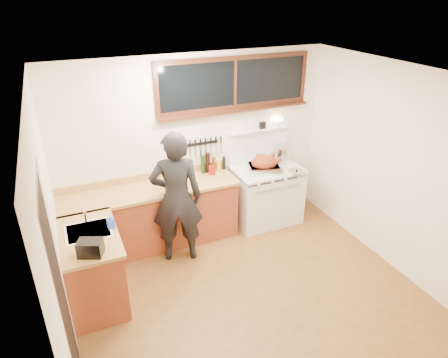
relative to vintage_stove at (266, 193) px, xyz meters
name	(u,v)px	position (x,y,z in m)	size (l,w,h in m)	color
ground_plane	(248,292)	(-1.00, -1.41, -0.48)	(4.00, 3.50, 0.02)	brown
room_shell	(252,170)	(-1.00, -1.41, 1.18)	(4.10, 3.60, 2.65)	white
counter_back	(152,217)	(-1.80, 0.04, -0.01)	(2.44, 0.64, 1.00)	brown
counter_left	(93,268)	(-2.70, -0.79, -0.01)	(0.64, 1.09, 0.90)	brown
sink_unit	(89,235)	(-2.68, -0.71, 0.38)	(0.50, 0.45, 0.37)	white
vintage_stove	(266,193)	(0.00, 0.00, 0.00)	(1.02, 0.74, 1.57)	white
back_window	(235,89)	(-0.40, 0.31, 1.60)	(2.32, 0.13, 0.77)	black
left_doorway	(63,299)	(-2.99, -1.96, 0.62)	(0.02, 1.04, 2.17)	black
knife_strip	(204,144)	(-0.88, 0.32, 0.84)	(0.52, 0.03, 0.28)	black
man	(177,198)	(-1.55, -0.39, 0.45)	(0.76, 0.60, 1.83)	black
soap_bottle	(110,221)	(-2.43, -0.74, 0.52)	(0.08, 0.09, 0.18)	blue
toaster	(90,248)	(-2.70, -1.17, 0.52)	(0.29, 0.25, 0.17)	black
cutting_board	(172,185)	(-1.50, -0.07, 0.49)	(0.40, 0.32, 0.14)	tan
roast_turkey	(264,165)	(-0.10, -0.09, 0.54)	(0.57, 0.49, 0.26)	silver
stockpot	(283,154)	(0.34, 0.11, 0.56)	(0.31, 0.31, 0.26)	silver
saucepan	(263,161)	(-0.02, 0.11, 0.50)	(0.19, 0.30, 0.13)	silver
pot_lid	(297,171)	(0.33, -0.31, 0.45)	(0.30, 0.30, 0.04)	silver
coffee_tin	(212,170)	(-0.85, 0.12, 0.50)	(0.11, 0.10, 0.13)	maroon
pitcher	(175,172)	(-1.37, 0.21, 0.53)	(0.12, 0.12, 0.19)	white
bottle_cluster	(211,164)	(-0.82, 0.22, 0.56)	(0.39, 0.07, 0.30)	black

